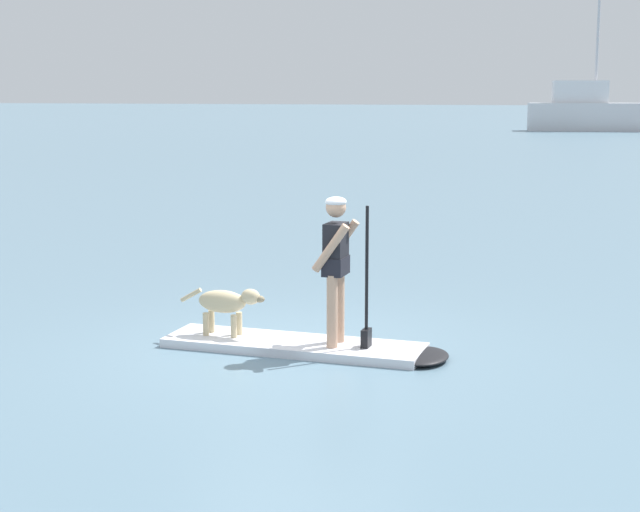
{
  "coord_description": "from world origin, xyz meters",
  "views": [
    {
      "loc": [
        3.37,
        -9.95,
        2.85
      ],
      "look_at": [
        0.0,
        1.0,
        0.9
      ],
      "focal_mm": 54.37,
      "sensor_mm": 36.0,
      "label": 1
    }
  ],
  "objects_px": {
    "paddleboard": "(313,347)",
    "person_paddler": "(337,260)",
    "moored_boat_far_port": "(586,111)",
    "dog": "(226,303)"
  },
  "relations": [
    {
      "from": "paddleboard",
      "to": "moored_boat_far_port",
      "type": "relative_size",
      "value": 0.33
    },
    {
      "from": "dog",
      "to": "person_paddler",
      "type": "bearing_deg",
      "value": -1.05
    },
    {
      "from": "paddleboard",
      "to": "moored_boat_far_port",
      "type": "height_order",
      "value": "moored_boat_far_port"
    },
    {
      "from": "paddleboard",
      "to": "person_paddler",
      "type": "distance_m",
      "value": 1.03
    },
    {
      "from": "paddleboard",
      "to": "dog",
      "type": "height_order",
      "value": "dog"
    },
    {
      "from": "paddleboard",
      "to": "person_paddler",
      "type": "relative_size",
      "value": 1.97
    },
    {
      "from": "paddleboard",
      "to": "person_paddler",
      "type": "xyz_separation_m",
      "value": [
        0.28,
        -0.01,
        0.99
      ]
    },
    {
      "from": "dog",
      "to": "moored_boat_far_port",
      "type": "xyz_separation_m",
      "value": [
        1.8,
        63.66,
        0.95
      ]
    },
    {
      "from": "person_paddler",
      "to": "paddleboard",
      "type": "bearing_deg",
      "value": 178.95
    },
    {
      "from": "dog",
      "to": "moored_boat_far_port",
      "type": "height_order",
      "value": "moored_boat_far_port"
    }
  ]
}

